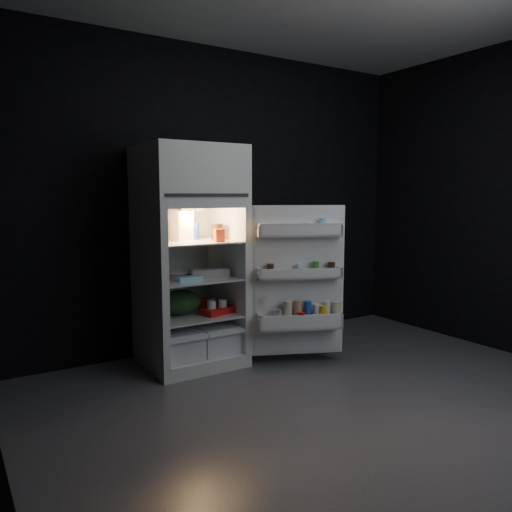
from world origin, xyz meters
TOP-DOWN VIEW (x-y plane):
  - floor at (0.00, 0.00)m, footprint 4.00×3.40m
  - wall_back at (0.00, 1.70)m, footprint 4.00×0.00m
  - refrigerator at (-0.51, 1.32)m, footprint 0.76×0.71m
  - fridge_door at (0.23, 0.79)m, footprint 0.74×0.47m
  - milk_jug at (-0.56, 1.32)m, footprint 0.15×0.15m
  - mayo_jar at (-0.46, 1.34)m, footprint 0.15×0.15m
  - jam_jar at (-0.28, 1.26)m, footprint 0.10×0.10m
  - amber_bottle at (-0.78, 1.40)m, footprint 0.12×0.12m
  - small_carton at (-0.36, 1.07)m, footprint 0.08×0.06m
  - egg_carton at (-0.38, 1.20)m, footprint 0.33×0.16m
  - pie at (-0.57, 1.38)m, footprint 0.33×0.33m
  - flat_package at (-0.60, 1.11)m, footprint 0.19×0.10m
  - wrapped_pkg at (-0.30, 1.40)m, footprint 0.12×0.10m
  - produce_bag at (-0.60, 1.31)m, footprint 0.40×0.35m
  - yogurt_tray at (-0.32, 1.16)m, footprint 0.32×0.22m
  - small_can_red at (-0.35, 1.39)m, footprint 0.08×0.08m
  - small_can_silver at (-0.25, 1.39)m, footprint 0.10×0.10m

SIDE VIEW (x-z plane):
  - floor at x=0.00m, z-range 0.00..0.00m
  - yogurt_tray at x=-0.32m, z-range 0.43..0.48m
  - small_can_red at x=-0.35m, z-range 0.43..0.52m
  - small_can_silver at x=-0.25m, z-range 0.43..0.52m
  - produce_bag at x=-0.60m, z-range 0.43..0.62m
  - fridge_door at x=0.23m, z-range 0.07..1.29m
  - pie at x=-0.57m, z-range 0.73..0.77m
  - flat_package at x=-0.60m, z-range 0.73..0.77m
  - wrapped_pkg at x=-0.30m, z-range 0.73..0.78m
  - egg_carton at x=-0.38m, z-range 0.73..0.80m
  - refrigerator at x=-0.51m, z-range 0.07..1.85m
  - small_carton at x=-0.36m, z-range 1.03..1.13m
  - jam_jar at x=-0.28m, z-range 1.03..1.16m
  - mayo_jar at x=-0.46m, z-range 1.03..1.17m
  - amber_bottle at x=-0.78m, z-range 1.03..1.25m
  - milk_jug at x=-0.56m, z-range 1.03..1.27m
  - wall_back at x=0.00m, z-range 0.00..2.70m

